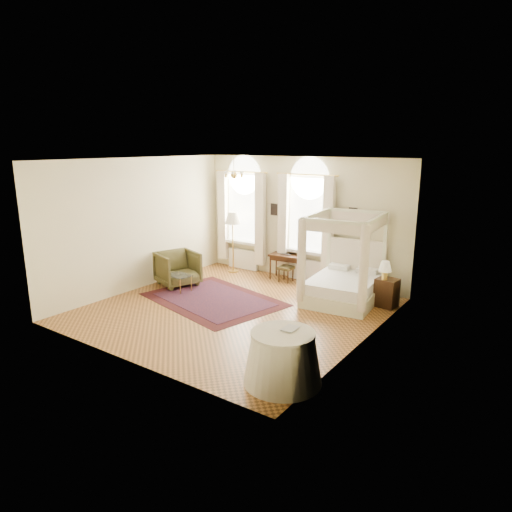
{
  "coord_description": "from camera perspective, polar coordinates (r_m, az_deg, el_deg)",
  "views": [
    {
      "loc": [
        5.91,
        -7.61,
        3.63
      ],
      "look_at": [
        0.31,
        0.4,
        1.21
      ],
      "focal_mm": 32.0,
      "sensor_mm": 36.0,
      "label": 1
    }
  ],
  "objects": [
    {
      "name": "stool",
      "position": [
        12.26,
        3.78,
        -1.63
      ],
      "size": [
        0.38,
        0.38,
        0.42
      ],
      "color": "#40341B",
      "rests_on": "ground"
    },
    {
      "name": "armchair",
      "position": [
        12.08,
        -9.75,
        -1.55
      ],
      "size": [
        1.25,
        1.24,
        0.9
      ],
      "primitive_type": "imported",
      "rotation": [
        0.0,
        0.0,
        1.23
      ],
      "color": "#433D1C",
      "rests_on": "ground"
    },
    {
      "name": "canopy_bed",
      "position": [
        10.85,
        10.84,
        -3.26
      ],
      "size": [
        1.75,
        2.07,
        2.07
      ],
      "color": "beige",
      "rests_on": "ground"
    },
    {
      "name": "ground",
      "position": [
        10.3,
        -2.7,
        -6.74
      ],
      "size": [
        6.0,
        6.0,
        0.0
      ],
      "primitive_type": "plane",
      "color": "#A1662E",
      "rests_on": "ground"
    },
    {
      "name": "floor_lamp",
      "position": [
        12.97,
        -2.93,
        4.37
      ],
      "size": [
        0.45,
        0.45,
        1.74
      ],
      "color": "gold",
      "rests_on": "ground"
    },
    {
      "name": "window_left",
      "position": [
        13.25,
        -1.71,
        4.6
      ],
      "size": [
        1.62,
        0.27,
        3.29
      ],
      "color": "white",
      "rests_on": "room_walls"
    },
    {
      "name": "coffee_table",
      "position": [
        11.65,
        -9.57,
        -2.52
      ],
      "size": [
        0.66,
        0.52,
        0.41
      ],
      "color": "silver",
      "rests_on": "ground"
    },
    {
      "name": "side_table",
      "position": [
        7.21,
        3.36,
        -12.61
      ],
      "size": [
        1.23,
        1.23,
        0.84
      ],
      "color": "white",
      "rests_on": "ground"
    },
    {
      "name": "laptop",
      "position": [
        12.37,
        3.83,
        0.22
      ],
      "size": [
        0.3,
        0.2,
        0.02
      ],
      "primitive_type": "imported",
      "rotation": [
        0.0,
        0.0,
        3.16
      ],
      "color": "black",
      "rests_on": "writing_desk"
    },
    {
      "name": "book",
      "position": [
        7.18,
        3.53,
        -8.87
      ],
      "size": [
        0.22,
        0.29,
        0.03
      ],
      "primitive_type": "imported",
      "rotation": [
        0.0,
        0.0,
        0.02
      ],
      "color": "black",
      "rests_on": "side_table"
    },
    {
      "name": "writing_desk",
      "position": [
        12.4,
        3.88,
        -0.28
      ],
      "size": [
        0.97,
        0.57,
        0.7
      ],
      "color": "#331E0E",
      "rests_on": "ground"
    },
    {
      "name": "nightstand_lamp",
      "position": [
        10.57,
        15.84,
        -1.39
      ],
      "size": [
        0.29,
        0.29,
        0.43
      ],
      "color": "gold",
      "rests_on": "nightstand"
    },
    {
      "name": "nightstand",
      "position": [
        10.82,
        16.02,
        -4.42
      ],
      "size": [
        0.5,
        0.46,
        0.65
      ],
      "primitive_type": "cube",
      "rotation": [
        0.0,
        0.0,
        -0.1
      ],
      "color": "#331E0E",
      "rests_on": "ground"
    },
    {
      "name": "oriental_rug",
      "position": [
        10.98,
        -5.34,
        -5.42
      ],
      "size": [
        3.59,
        2.93,
        0.01
      ],
      "color": "#3D0E10",
      "rests_on": "ground"
    },
    {
      "name": "wall_pictures",
      "position": [
        12.2,
        6.1,
        5.64
      ],
      "size": [
        2.54,
        0.03,
        0.39
      ],
      "color": "black",
      "rests_on": "room_walls"
    },
    {
      "name": "room_walls",
      "position": [
        9.78,
        -2.84,
        4.19
      ],
      "size": [
        6.0,
        6.0,
        6.0
      ],
      "color": "beige",
      "rests_on": "ground"
    },
    {
      "name": "chandelier",
      "position": [
        11.16,
        -2.78,
        10.18
      ],
      "size": [
        0.51,
        0.45,
        0.5
      ],
      "color": "gold",
      "rests_on": "room_walls"
    },
    {
      "name": "window_right",
      "position": [
        12.13,
        6.3,
        3.66
      ],
      "size": [
        1.62,
        0.27,
        3.29
      ],
      "color": "white",
      "rests_on": "room_walls"
    }
  ]
}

